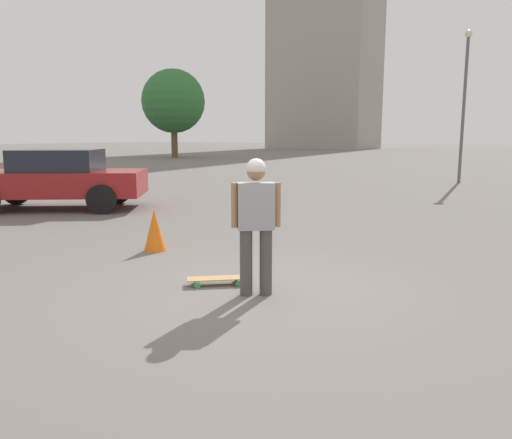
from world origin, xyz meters
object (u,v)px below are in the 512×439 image
object	(u,v)px
skateboard	(218,279)
traffic_cone	(155,230)
person	(256,217)
car_parked_near	(56,178)

from	to	relation	value
skateboard	traffic_cone	distance (m)	2.23
person	skateboard	bearing A→B (deg)	135.19
traffic_cone	skateboard	bearing A→B (deg)	-114.72
person	traffic_cone	xyz separation A→B (m)	(0.99, 2.63, -0.59)
car_parked_near	person	bearing A→B (deg)	122.19
person	car_parked_near	distance (m)	8.63
car_parked_near	traffic_cone	distance (m)	5.84
car_parked_near	traffic_cone	bearing A→B (deg)	122.33
person	traffic_cone	world-z (taller)	person
car_parked_near	traffic_cone	world-z (taller)	car_parked_near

